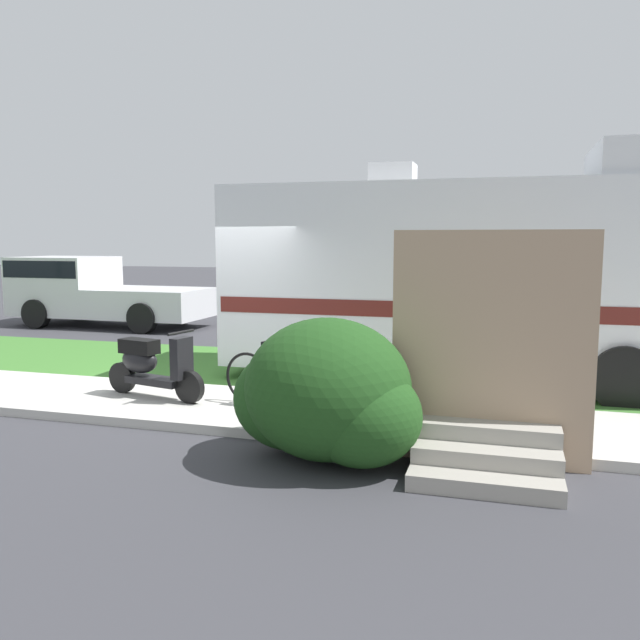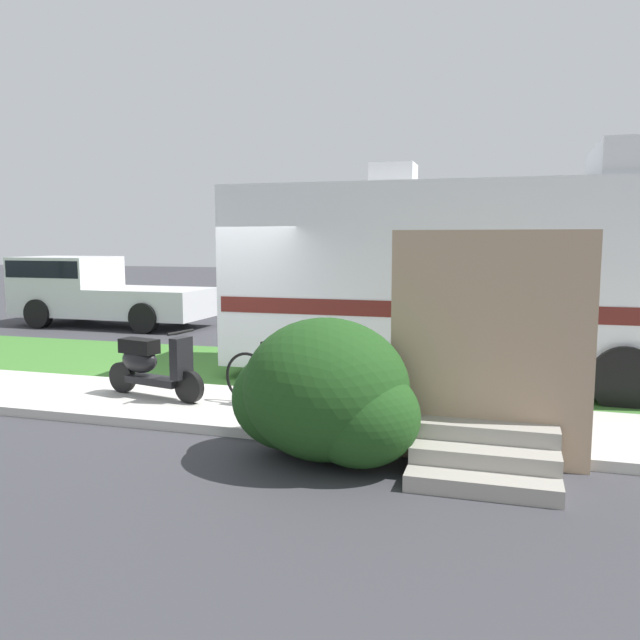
{
  "view_description": "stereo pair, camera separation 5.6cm",
  "coord_description": "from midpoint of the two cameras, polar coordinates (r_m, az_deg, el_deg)",
  "views": [
    {
      "loc": [
        4.34,
        -8.98,
        2.31
      ],
      "look_at": [
        1.63,
        0.3,
        1.1
      ],
      "focal_mm": 36.44,
      "sensor_mm": 36.0,
      "label": 1
    },
    {
      "loc": [
        4.39,
        -8.97,
        2.31
      ],
      "look_at": [
        1.63,
        0.3,
        1.1
      ],
      "focal_mm": 36.44,
      "sensor_mm": 36.0,
      "label": 2
    }
  ],
  "objects": [
    {
      "name": "porch_steps",
      "position": [
        6.82,
        14.48,
        -4.45
      ],
      "size": [
        2.0,
        1.26,
        2.4
      ],
      "color": "#9E998E",
      "rests_on": "ground"
    },
    {
      "name": "bush_by_porch",
      "position": [
        6.74,
        0.23,
        -6.72
      ],
      "size": [
        2.08,
        1.56,
        1.47
      ],
      "color": "#1E4719",
      "rests_on": "ground"
    },
    {
      "name": "grass_strip",
      "position": [
        11.57,
        -6.27,
        -4.22
      ],
      "size": [
        24.0,
        3.4,
        0.08
      ],
      "color": "#3D752D",
      "rests_on": "ground"
    },
    {
      "name": "bottle_green",
      "position": [
        7.78,
        6.23,
        -8.47
      ],
      "size": [
        0.07,
        0.07,
        0.24
      ],
      "color": "#19722D",
      "rests_on": "ground"
    },
    {
      "name": "bicycle",
      "position": [
        8.48,
        -3.51,
        -5.17
      ],
      "size": [
        1.75,
        0.54,
        0.9
      ],
      "color": "black",
      "rests_on": "ground"
    },
    {
      "name": "sidewalk",
      "position": [
        9.19,
        -12.77,
        -7.21
      ],
      "size": [
        24.0,
        2.0,
        0.12
      ],
      "color": "beige",
      "rests_on": "ground"
    },
    {
      "name": "pickup_truck_near",
      "position": [
        18.42,
        -19.49,
        2.56
      ],
      "size": [
        5.29,
        2.16,
        1.83
      ],
      "color": "silver",
      "rests_on": "ground"
    },
    {
      "name": "ground_plane",
      "position": [
        10.24,
        -9.49,
        -6.0
      ],
      "size": [
        80.0,
        80.0,
        0.0
      ],
      "primitive_type": "plane",
      "color": "#38383D"
    },
    {
      "name": "scooter",
      "position": [
        9.32,
        -14.81,
        -3.82
      ],
      "size": [
        1.66,
        0.64,
        0.97
      ],
      "color": "black",
      "rests_on": "ground"
    },
    {
      "name": "motorhome_rv",
      "position": [
        10.54,
        12.65,
        3.84
      ],
      "size": [
        7.35,
        2.6,
        3.64
      ],
      "color": "silver",
      "rests_on": "ground"
    }
  ]
}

